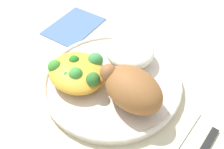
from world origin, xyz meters
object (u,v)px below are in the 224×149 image
object	(u,v)px
napkin	(74,26)
mac_cheese_with_broccoli	(78,71)
rice_pile	(130,51)
roasted_chicken	(132,88)
fork	(177,146)
plate	(112,81)

from	to	relation	value
napkin	mac_cheese_with_broccoli	bearing A→B (deg)	145.67
mac_cheese_with_broccoli	rice_pile	bearing A→B (deg)	-104.70
roasted_chicken	napkin	xyz separation A→B (m)	(0.26, -0.07, -0.05)
mac_cheese_with_broccoli	fork	world-z (taller)	mac_cheese_with_broccoli
rice_pile	mac_cheese_with_broccoli	size ratio (longest dim) A/B	0.88
plate	roasted_chicken	xyz separation A→B (m)	(-0.06, 0.01, 0.04)
rice_pile	napkin	bearing A→B (deg)	0.20
mac_cheese_with_broccoli	napkin	size ratio (longest dim) A/B	0.82
fork	napkin	distance (m)	0.38
plate	napkin	bearing A→B (deg)	-17.03
fork	plate	bearing A→B (deg)	-5.02
plate	rice_pile	size ratio (longest dim) A/B	2.67
roasted_chicken	fork	world-z (taller)	roasted_chicken
fork	napkin	size ratio (longest dim) A/B	1.04
plate	fork	xyz separation A→B (m)	(-0.17, 0.01, -0.01)
plate	rice_pile	bearing A→B (deg)	-76.23
napkin	roasted_chicken	bearing A→B (deg)	164.28
mac_cheese_with_broccoli	fork	distance (m)	0.22
mac_cheese_with_broccoli	napkin	xyz separation A→B (m)	(0.16, -0.11, -0.04)
rice_pile	mac_cheese_with_broccoli	distance (m)	0.11
mac_cheese_with_broccoli	plate	bearing A→B (deg)	-133.53
plate	mac_cheese_with_broccoli	xyz separation A→B (m)	(0.04, 0.05, 0.03)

